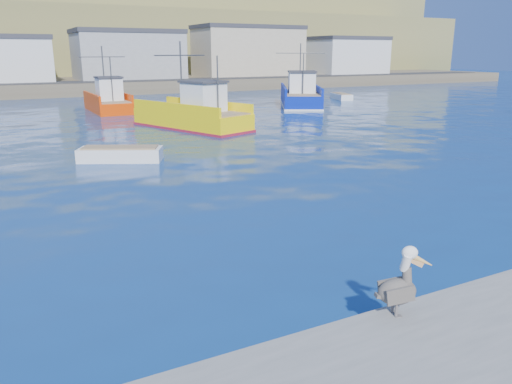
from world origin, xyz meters
TOP-DOWN VIEW (x-y plane):
  - ground at (0.00, 0.00)m, footprint 260.00×260.00m
  - dock_bollards at (0.60, -3.40)m, footprint 36.20×0.20m
  - far_shore at (0.00, 109.20)m, footprint 200.00×81.00m
  - trawler_yellow_b at (4.44, 25.18)m, footprint 6.70×10.53m
  - trawler_blue at (20.20, 35.24)m, footprint 8.50×11.37m
  - boat_orange at (1.07, 39.14)m, footprint 4.26×8.14m
  - skiff_mid at (-3.06, 16.07)m, footprint 4.45×3.19m
  - skiff_far at (28.58, 39.23)m, footprint 2.68×4.41m
  - pelican at (-2.03, -3.34)m, footprint 1.14×0.68m

SIDE VIEW (x-z plane):
  - ground at x=0.00m, z-range 0.00..0.00m
  - skiff_far at x=28.58m, z-range -0.16..0.74m
  - skiff_mid at x=-3.06m, z-range -0.17..0.75m
  - dock_bollards at x=0.60m, z-range 0.50..0.80m
  - trawler_yellow_b at x=4.44m, z-range -2.20..4.14m
  - trawler_blue at x=20.20m, z-range -2.21..4.25m
  - boat_orange at x=1.07m, z-range -2.01..4.05m
  - pelican at x=-2.03m, z-range 0.40..1.83m
  - far_shore at x=0.00m, z-range -3.02..20.98m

